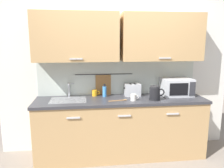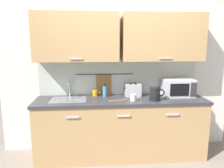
% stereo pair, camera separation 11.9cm
% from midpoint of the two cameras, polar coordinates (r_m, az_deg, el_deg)
% --- Properties ---
extents(ground, '(8.00, 8.00, 0.00)m').
position_cam_midpoint_polar(ground, '(3.36, 1.97, -20.16)').
color(ground, slate).
extents(counter_unit, '(2.53, 0.64, 0.90)m').
position_cam_midpoint_polar(counter_unit, '(3.42, 1.07, -11.02)').
color(counter_unit, tan).
rests_on(counter_unit, ground).
extents(back_wall_assembly, '(3.70, 0.41, 2.50)m').
position_cam_midpoint_polar(back_wall_assembly, '(3.41, 0.75, 7.32)').
color(back_wall_assembly, silver).
rests_on(back_wall_assembly, ground).
extents(sink_faucet, '(0.09, 0.17, 0.22)m').
position_cam_midpoint_polar(sink_faucet, '(3.46, -12.02, -0.87)').
color(sink_faucet, '#B2B5BA').
rests_on(sink_faucet, counter_unit).
extents(microwave, '(0.46, 0.35, 0.27)m').
position_cam_midpoint_polar(microwave, '(3.59, 15.43, -0.73)').
color(microwave, silver).
rests_on(microwave, counter_unit).
extents(electric_kettle, '(0.23, 0.16, 0.21)m').
position_cam_midpoint_polar(electric_kettle, '(3.24, 10.03, -2.36)').
color(electric_kettle, black).
rests_on(electric_kettle, counter_unit).
extents(dish_soap_bottle, '(0.06, 0.06, 0.20)m').
position_cam_midpoint_polar(dish_soap_bottle, '(3.40, -2.94, -1.84)').
color(dish_soap_bottle, '#3F8CD8').
rests_on(dish_soap_bottle, counter_unit).
extents(mug_near_sink, '(0.12, 0.08, 0.09)m').
position_cam_midpoint_polar(mug_near_sink, '(3.45, -5.44, -2.32)').
color(mug_near_sink, orange).
rests_on(mug_near_sink, counter_unit).
extents(toaster, '(0.26, 0.17, 0.19)m').
position_cam_midpoint_polar(toaster, '(3.46, 4.32, -1.47)').
color(toaster, '#B7BABF').
rests_on(toaster, counter_unit).
extents(mug_by_kettle, '(0.12, 0.08, 0.09)m').
position_cam_midpoint_polar(mug_by_kettle, '(3.18, 4.54, -3.48)').
color(mug_by_kettle, silver).
rests_on(mug_by_kettle, counter_unit).
extents(wooden_spoon, '(0.28, 0.07, 0.01)m').
position_cam_midpoint_polar(wooden_spoon, '(3.18, 1.09, -4.23)').
color(wooden_spoon, '#9E7042').
rests_on(wooden_spoon, counter_unit).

